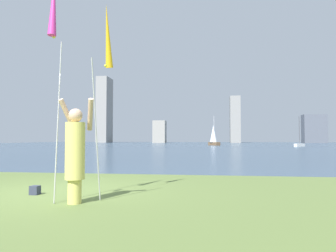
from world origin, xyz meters
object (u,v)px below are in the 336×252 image
person (75,151)px  bag (35,190)px  kite_flag_right (107,40)px  sailboat_0 (214,136)px  sailboat_1 (300,144)px  kite_flag_left (54,10)px

person → bag: person is taller
kite_flag_right → sailboat_0: size_ratio=0.71×
sailboat_1 → person: bearing=-109.6°
kite_flag_right → bag: (-1.65, 0.12, -3.20)m
bag → kite_flag_right: bearing=-4.2°
person → sailboat_1: bearing=88.9°
person → bag: size_ratio=10.42×
person → sailboat_0: 55.07m
person → kite_flag_left: size_ratio=0.45×
kite_flag_right → person: bearing=-120.5°
person → sailboat_0: (3.10, 54.97, 0.88)m
sailboat_0 → sailboat_1: sailboat_0 is taller
kite_flag_left → bag: (-0.88, 0.95, -3.55)m
person → kite_flag_right: size_ratio=0.50×
sailboat_0 → kite_flag_left: bearing=-93.6°
bag → person: bearing=-31.5°
kite_flag_right → bag: bearing=175.8°
bag → sailboat_0: size_ratio=0.03×
kite_flag_right → bag: 3.60m
sailboat_0 → sailboat_1: 15.80m
kite_flag_left → sailboat_0: bearing=86.4°
person → sailboat_0: sailboat_0 is taller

